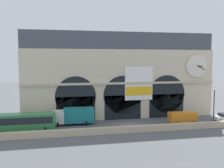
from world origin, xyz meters
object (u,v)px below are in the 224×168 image
object	(u,v)px
box_truck_midwest	(74,116)
street_lamp_quayside	(214,102)
bus_west	(22,122)
van_mideast	(182,117)

from	to	relation	value
box_truck_midwest	street_lamp_quayside	size ratio (longest dim) A/B	1.09
bus_west	box_truck_midwest	size ratio (longest dim) A/B	1.47
bus_west	box_truck_midwest	world-z (taller)	box_truck_midwest
bus_west	box_truck_midwest	xyz separation A→B (m)	(8.77, 3.35, -0.08)
van_mideast	street_lamp_quayside	distance (m)	6.24
bus_west	van_mideast	size ratio (longest dim) A/B	2.12
bus_west	street_lamp_quayside	world-z (taller)	street_lamp_quayside
bus_west	street_lamp_quayside	distance (m)	33.53
box_truck_midwest	bus_west	bearing A→B (deg)	-159.07
bus_west	van_mideast	world-z (taller)	bus_west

